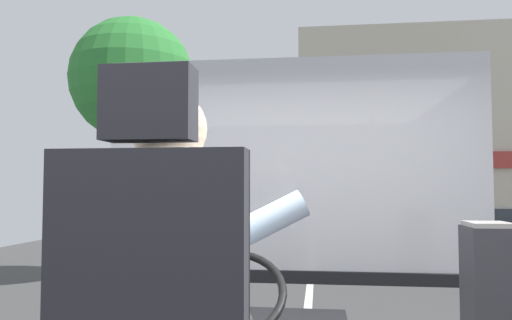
{
  "coord_description": "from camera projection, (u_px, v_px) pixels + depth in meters",
  "views": [
    {
      "loc": [
        0.17,
        -1.67,
        1.73
      ],
      "look_at": [
        -0.26,
        1.72,
        1.92
      ],
      "focal_mm": 35.13,
      "sensor_mm": 36.0,
      "label": 1
    }
  ],
  "objects": [
    {
      "name": "shop_building",
      "position": [
        461.0,
        134.0,
        20.69
      ],
      "size": [
        13.22,
        5.04,
        7.92
      ],
      "color": "#BCB29E",
      "rests_on": "ground"
    },
    {
      "name": "windshield_panel",
      "position": [
        293.0,
        194.0,
        3.27
      ],
      "size": [
        2.5,
        0.08,
        1.48
      ],
      "color": "silver"
    },
    {
      "name": "bus_driver",
      "position": [
        173.0,
        283.0,
        1.4
      ],
      "size": [
        0.77,
        0.63,
        0.83
      ],
      "color": "#332D28",
      "rests_on": "driver_seat"
    },
    {
      "name": "street_tree",
      "position": [
        132.0,
        82.0,
        9.91
      ],
      "size": [
        2.43,
        2.43,
        5.09
      ],
      "color": "#4C3828",
      "rests_on": "ground"
    },
    {
      "name": "ground",
      "position": [
        311.0,
        273.0,
        10.29
      ],
      "size": [
        18.0,
        44.0,
        0.06
      ],
      "color": "#383838"
    },
    {
      "name": "parked_car_charcoal",
      "position": [
        482.0,
        230.0,
        12.96
      ],
      "size": [
        1.94,
        4.04,
        1.23
      ],
      "color": "#474C51",
      "rests_on": "ground"
    }
  ]
}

